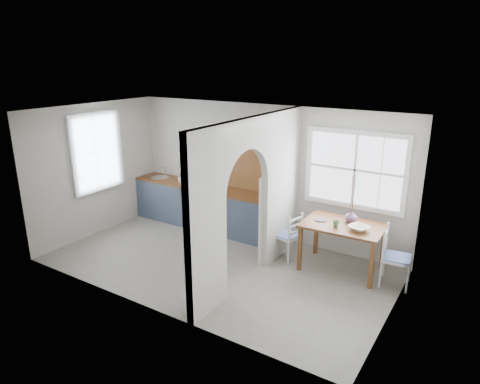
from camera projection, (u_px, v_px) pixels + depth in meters
The scene contains 26 objects.
floor at pixel (217, 265), 7.39m from camera, with size 5.80×3.20×0.01m, color gray.
ceiling at pixel (214, 113), 6.61m from camera, with size 5.80×3.20×0.01m, color beige.
walls at pixel (215, 193), 7.00m from camera, with size 5.81×3.21×2.60m.
partition at pixel (254, 190), 6.64m from camera, with size 0.12×3.20×2.60m.
kitchen_window at pixel (95, 152), 8.35m from camera, with size 0.10×1.16×1.50m, color white, non-canonical shape.
nook_window at pixel (355, 170), 7.25m from camera, with size 1.76×0.10×1.30m, color white, non-canonical shape.
counter at pixel (209, 207), 8.90m from camera, with size 3.50×0.60×0.90m.
sink at pixel (160, 178), 9.41m from camera, with size 0.40×0.40×0.02m, color silver.
backsplash at pixel (254, 168), 8.36m from camera, with size 1.65×0.03×0.90m, color #995B2D.
shelf at pixel (252, 136), 8.09m from camera, with size 1.75×0.20×0.21m.
pendant_lamp at pixel (259, 147), 7.67m from camera, with size 0.26×0.26×0.16m, color white.
utensil_rail at pixel (274, 177), 7.37m from camera, with size 0.02×0.02×0.50m, color silver.
dining_table at pixel (342, 247), 7.12m from camera, with size 1.30×0.87×0.81m, color brown, non-canonical shape.
chair_left at pixel (287, 235), 7.56m from camera, with size 0.39×0.39×0.84m, color silver, non-canonical shape.
chair_right at pixel (397, 257), 6.61m from camera, with size 0.43×0.43×0.95m, color silver, non-canonical shape.
kettle at pixel (266, 191), 8.00m from camera, with size 0.22×0.18×0.26m, color white, non-canonical shape.
mug_a at pixel (181, 180), 8.99m from camera, with size 0.12×0.12×0.12m, color white.
mug_b at pixel (185, 178), 9.15m from camera, with size 0.12×0.12×0.09m, color white.
knife_block at pixel (190, 177), 8.97m from camera, with size 0.11×0.15×0.24m, color #402916.
jar at pixel (202, 180), 8.88m from camera, with size 0.11×0.11×0.17m, color olive.
towel_magenta at pixel (273, 238), 7.80m from camera, with size 0.02×0.03×0.57m, color #D12481.
towel_orange at pixel (273, 240), 7.79m from camera, with size 0.02×0.03×0.50m, color orange.
bowl at pixel (359, 228), 6.75m from camera, with size 0.31×0.31×0.07m, color white.
table_cup at pixel (336, 224), 6.88m from camera, with size 0.11×0.11×0.10m, color #4F7D45.
plate at pixel (321, 220), 7.17m from camera, with size 0.19×0.19×0.02m, color #2E2A2A.
vase at pixel (351, 216), 7.06m from camera, with size 0.21×0.21×0.21m, color #694971.
Camera 1 is at (3.90, -5.42, 3.43)m, focal length 32.00 mm.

